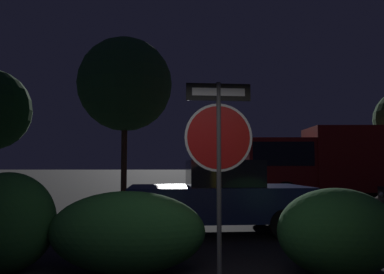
% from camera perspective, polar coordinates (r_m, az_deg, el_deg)
% --- Properties ---
extents(road_center_stripe, '(32.99, 0.12, 0.01)m').
position_cam_1_polar(road_center_stripe, '(9.69, -0.36, -13.01)').
color(road_center_stripe, gold).
rests_on(road_center_stripe, ground_plane).
extents(stop_sign, '(0.86, 0.10, 2.52)m').
position_cam_1_polar(stop_sign, '(4.73, 3.99, -0.50)').
color(stop_sign, '#4C4C51').
rests_on(stop_sign, ground_plane).
extents(hedge_bush_1, '(1.33, 1.04, 1.37)m').
position_cam_1_polar(hedge_bush_1, '(5.86, -26.46, -11.52)').
color(hedge_bush_1, '#19421E').
rests_on(hedge_bush_1, ground_plane).
extents(hedge_bush_2, '(2.13, 1.01, 1.11)m').
position_cam_1_polar(hedge_bush_2, '(5.32, -9.94, -14.09)').
color(hedge_bush_2, '#1E4C23').
rests_on(hedge_bush_2, ground_plane).
extents(hedge_bush_3, '(1.58, 1.20, 1.16)m').
position_cam_1_polar(hedge_bush_3, '(5.45, 21.17, -13.36)').
color(hedge_bush_3, '#1E4C23').
rests_on(hedge_bush_3, ground_plane).
extents(passing_car_2, '(4.06, 2.24, 1.58)m').
position_cam_1_polar(passing_car_2, '(8.35, 3.99, -9.09)').
color(passing_car_2, navy).
rests_on(passing_car_2, ground_plane).
extents(delivery_truck, '(7.13, 2.62, 3.06)m').
position_cam_1_polar(delivery_truck, '(16.87, 19.95, -3.42)').
color(delivery_truck, maroon).
rests_on(delivery_truck, ground_plane).
extents(tree_2, '(5.13, 5.13, 8.46)m').
position_cam_1_polar(tree_2, '(21.01, -10.26, 7.86)').
color(tree_2, '#422D1E').
rests_on(tree_2, ground_plane).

